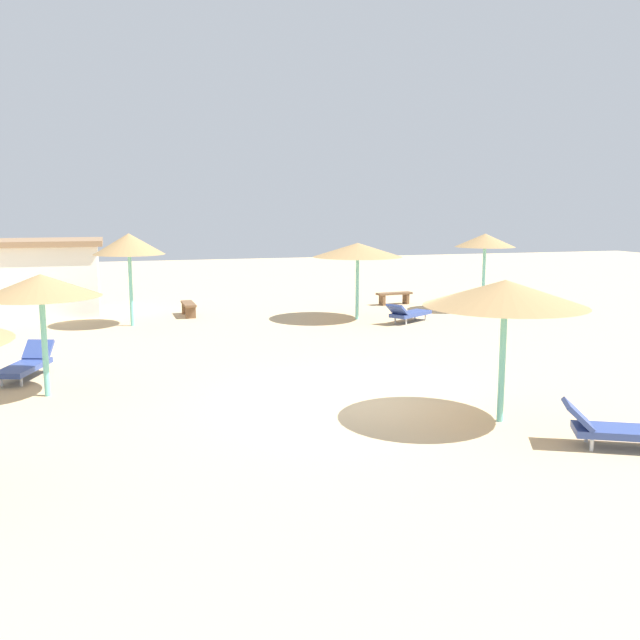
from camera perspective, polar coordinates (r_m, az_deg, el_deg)
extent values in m
plane|color=#D1B284|center=(13.99, 3.64, -6.75)|extent=(80.00, 80.00, 0.00)
cylinder|color=#6BC6BC|center=(23.98, 3.11, 2.75)|extent=(0.12, 0.12, 2.29)
cone|color=#9E7A4C|center=(23.87, 3.14, 5.83)|extent=(3.10, 3.10, 0.48)
cylinder|color=#6BC6BC|center=(26.80, 13.41, 3.44)|extent=(0.12, 0.12, 2.52)
cone|color=#9E7A4C|center=(26.70, 13.52, 6.44)|extent=(2.26, 2.26, 0.50)
cylinder|color=#6BC6BC|center=(15.20, -21.87, -1.91)|extent=(0.12, 0.12, 2.17)
cone|color=#9E7A4C|center=(15.03, -22.14, 2.66)|extent=(2.39, 2.39, 0.47)
cylinder|color=#6BC6BC|center=(12.85, 14.87, -3.36)|extent=(0.12, 0.12, 2.23)
cone|color=#9E7A4C|center=(12.64, 15.11, 2.18)|extent=(2.91, 2.91, 0.47)
cylinder|color=#6BC6BC|center=(23.46, -15.41, 2.50)|extent=(0.12, 0.12, 2.47)
cone|color=#9E7A4C|center=(23.35, -15.56, 6.10)|extent=(2.31, 2.31, 0.69)
cube|color=#33478C|center=(23.74, 7.53, 0.51)|extent=(1.78, 1.44, 0.12)
cube|color=#33478C|center=(23.05, 6.44, 0.85)|extent=(0.75, 0.80, 0.40)
cylinder|color=silver|center=(23.15, 7.15, -0.13)|extent=(0.06, 0.06, 0.22)
cylinder|color=silver|center=(23.40, 6.26, -0.01)|extent=(0.06, 0.06, 0.22)
cylinder|color=silver|center=(24.15, 8.74, 0.22)|extent=(0.06, 0.06, 0.22)
cylinder|color=silver|center=(24.38, 7.87, 0.33)|extent=(0.06, 0.06, 0.22)
cube|color=#33478C|center=(29.01, 14.30, 1.88)|extent=(1.31, 1.81, 0.12)
cube|color=#33478C|center=(28.56, 15.66, 2.14)|extent=(0.80, 0.73, 0.36)
cylinder|color=silver|center=(28.90, 15.52, 1.47)|extent=(0.06, 0.06, 0.22)
cylinder|color=silver|center=(28.53, 15.05, 1.39)|extent=(0.06, 0.06, 0.22)
cylinder|color=silver|center=(29.54, 13.55, 1.71)|extent=(0.06, 0.06, 0.22)
cylinder|color=silver|center=(29.18, 13.06, 1.63)|extent=(0.06, 0.06, 0.22)
cube|color=#33478C|center=(17.02, -23.36, -3.64)|extent=(1.16, 1.82, 0.12)
cube|color=#33478C|center=(17.68, -22.32, -2.29)|extent=(0.75, 0.64, 0.44)
cylinder|color=silver|center=(17.68, -23.15, -3.73)|extent=(0.06, 0.06, 0.22)
cylinder|color=silver|center=(17.49, -21.84, -3.78)|extent=(0.06, 0.06, 0.22)
cylinder|color=silver|center=(16.63, -24.89, -4.63)|extent=(0.06, 0.06, 0.22)
cylinder|color=silver|center=(16.43, -23.52, -4.69)|extent=(0.06, 0.06, 0.22)
cube|color=#33478C|center=(12.30, 24.22, -8.46)|extent=(1.80, 1.35, 0.12)
cube|color=#33478C|center=(12.06, 20.58, -7.35)|extent=(0.70, 0.78, 0.43)
cylinder|color=silver|center=(12.02, 21.60, -9.56)|extent=(0.06, 0.06, 0.22)
cylinder|color=silver|center=(12.43, 21.21, -8.92)|extent=(0.06, 0.06, 0.22)
cube|color=brown|center=(27.97, 6.17, 2.20)|extent=(1.53, 0.56, 0.08)
cube|color=brown|center=(27.73, 5.18, 1.65)|extent=(0.16, 0.37, 0.41)
cube|color=brown|center=(28.27, 7.14, 1.76)|extent=(0.16, 0.37, 0.41)
cube|color=brown|center=(25.24, -10.85, 1.33)|extent=(0.41, 1.50, 0.08)
cube|color=brown|center=(24.73, -10.68, 0.60)|extent=(0.36, 0.12, 0.41)
cube|color=brown|center=(25.81, -10.98, 0.95)|extent=(0.36, 0.12, 0.41)
cylinder|color=black|center=(31.35, -23.33, 2.02)|extent=(0.65, 0.24, 0.64)
cylinder|color=black|center=(29.62, -23.77, 1.61)|extent=(0.65, 0.24, 0.64)
cube|color=white|center=(27.11, -21.36, 3.14)|extent=(3.31, 3.22, 2.53)
cube|color=#8C6B4C|center=(27.02, -21.53, 6.02)|extent=(3.71, 3.62, 0.20)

